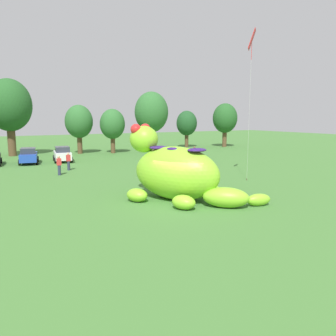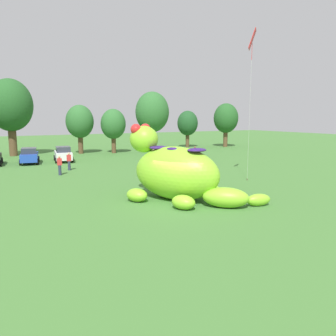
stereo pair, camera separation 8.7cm
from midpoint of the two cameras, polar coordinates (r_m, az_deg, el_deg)
ground_plane at (r=19.61m, az=1.41°, el=-6.15°), size 160.00×160.00×0.00m
giant_inflatable_creature at (r=20.34m, az=1.29°, el=-0.74°), size 7.29×7.81×4.62m
car_blue at (r=39.16m, az=-22.89°, el=1.96°), size 2.42×4.32×1.72m
car_white at (r=39.55m, az=-17.75°, el=2.29°), size 2.31×4.28×1.72m
tree_centre_left at (r=47.53m, az=-25.68°, el=9.63°), size 5.55×5.55×9.86m
tree_centre at (r=47.35m, az=-15.11°, el=7.66°), size 3.75×3.75×6.66m
tree_centre_right at (r=47.04m, az=-9.58°, el=7.41°), size 3.46×3.46×6.13m
tree_mid_right at (r=48.80m, az=-2.92°, el=9.49°), size 4.87×4.87×8.64m
tree_right at (r=55.55m, az=3.19°, el=7.65°), size 3.40×3.40×6.04m
tree_far_right at (r=57.08m, az=9.72°, el=8.39°), size 4.10×4.10×7.27m
spectator_near_inflatable at (r=32.91m, az=-16.81°, el=1.08°), size 0.38×0.26×1.71m
spectator_mid_field at (r=38.10m, az=4.48°, el=2.44°), size 0.38×0.26×1.71m
spectator_by_cars at (r=30.40m, az=-18.28°, el=0.40°), size 0.38×0.26×1.71m
spectator_wandering at (r=34.96m, az=-2.74°, el=1.89°), size 0.38×0.26×1.71m
tethered_flying_kite at (r=27.51m, az=14.12°, el=20.22°), size 1.13×1.13×11.56m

